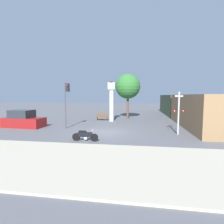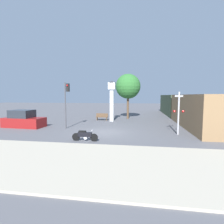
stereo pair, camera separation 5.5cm
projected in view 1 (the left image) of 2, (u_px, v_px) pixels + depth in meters
ground_plane at (104, 132)px, 15.68m from camera, size 120.00×120.00×0.00m
sidewalk_strip at (76, 161)px, 8.63m from camera, size 36.00×6.00×0.10m
motorcycle at (85, 136)px, 12.64m from camera, size 1.92×0.41×0.85m
clock_tower at (112, 95)px, 22.24m from camera, size 1.03×1.03×5.13m
freight_train at (181, 107)px, 24.54m from camera, size 2.80×25.08×3.40m
traffic_light at (66, 97)px, 17.23m from camera, size 0.50×0.35×4.58m
railroad_crossing_signal at (179, 111)px, 14.64m from camera, size 0.90×0.82×3.60m
street_tree at (128, 86)px, 24.54m from camera, size 3.48×3.48×6.33m
bench at (102, 117)px, 23.31m from camera, size 1.60×0.44×0.92m
parked_car at (23, 120)px, 18.21m from camera, size 4.31×2.07×1.80m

